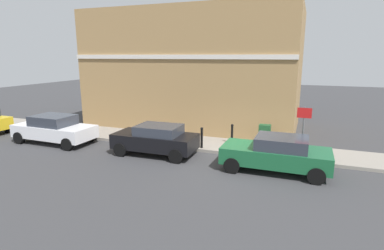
{
  "coord_description": "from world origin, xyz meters",
  "views": [
    {
      "loc": [
        -12.79,
        -2.6,
        4.59
      ],
      "look_at": [
        1.27,
        2.77,
        1.2
      ],
      "focal_mm": 28.88,
      "sensor_mm": 36.0,
      "label": 1
    }
  ],
  "objects_px": {
    "bollard_near_cabinet": "(232,133)",
    "bollard_far_kerb": "(202,137)",
    "car_black": "(156,139)",
    "car_white": "(54,129)",
    "street_sign": "(303,125)",
    "car_green": "(277,153)",
    "utility_cabinet": "(264,137)"
  },
  "relations": [
    {
      "from": "bollard_far_kerb",
      "to": "car_black",
      "type": "bearing_deg",
      "value": 126.14
    },
    {
      "from": "car_black",
      "to": "utility_cabinet",
      "type": "xyz_separation_m",
      "value": [
        2.49,
        -4.68,
        -0.08
      ]
    },
    {
      "from": "car_black",
      "to": "street_sign",
      "type": "height_order",
      "value": "street_sign"
    },
    {
      "from": "utility_cabinet",
      "to": "street_sign",
      "type": "distance_m",
      "value": 2.32
    },
    {
      "from": "car_white",
      "to": "bollard_far_kerb",
      "type": "distance_m",
      "value": 7.98
    },
    {
      "from": "bollard_far_kerb",
      "to": "car_green",
      "type": "bearing_deg",
      "value": -112.49
    },
    {
      "from": "car_black",
      "to": "car_white",
      "type": "relative_size",
      "value": 0.89
    },
    {
      "from": "bollard_near_cabinet",
      "to": "bollard_far_kerb",
      "type": "height_order",
      "value": "same"
    },
    {
      "from": "street_sign",
      "to": "car_black",
      "type": "bearing_deg",
      "value": 101.93
    },
    {
      "from": "car_white",
      "to": "utility_cabinet",
      "type": "relative_size",
      "value": 3.84
    },
    {
      "from": "utility_cabinet",
      "to": "car_green",
      "type": "bearing_deg",
      "value": -162.35
    },
    {
      "from": "utility_cabinet",
      "to": "bollard_near_cabinet",
      "type": "distance_m",
      "value": 1.66
    },
    {
      "from": "car_black",
      "to": "bollard_far_kerb",
      "type": "bearing_deg",
      "value": -144.92
    },
    {
      "from": "car_white",
      "to": "bollard_near_cabinet",
      "type": "distance_m",
      "value": 9.45
    },
    {
      "from": "car_black",
      "to": "bollard_near_cabinet",
      "type": "relative_size",
      "value": 3.79
    },
    {
      "from": "car_black",
      "to": "bollard_far_kerb",
      "type": "relative_size",
      "value": 3.79
    },
    {
      "from": "car_white",
      "to": "utility_cabinet",
      "type": "bearing_deg",
      "value": -165.36
    },
    {
      "from": "car_white",
      "to": "street_sign",
      "type": "xyz_separation_m",
      "value": [
        1.5,
        -12.47,
        0.89
      ]
    },
    {
      "from": "bollard_near_cabinet",
      "to": "car_black",
      "type": "bearing_deg",
      "value": 130.52
    },
    {
      "from": "utility_cabinet",
      "to": "bollard_far_kerb",
      "type": "height_order",
      "value": "utility_cabinet"
    },
    {
      "from": "bollard_near_cabinet",
      "to": "street_sign",
      "type": "relative_size",
      "value": 0.45
    },
    {
      "from": "street_sign",
      "to": "car_white",
      "type": "bearing_deg",
      "value": 96.87
    },
    {
      "from": "car_green",
      "to": "street_sign",
      "type": "relative_size",
      "value": 1.84
    },
    {
      "from": "street_sign",
      "to": "utility_cabinet",
      "type": "bearing_deg",
      "value": 57.54
    },
    {
      "from": "car_white",
      "to": "utility_cabinet",
      "type": "xyz_separation_m",
      "value": [
        2.63,
        -10.7,
        -0.09
      ]
    },
    {
      "from": "utility_cabinet",
      "to": "bollard_near_cabinet",
      "type": "xyz_separation_m",
      "value": [
        0.1,
        1.65,
        0.02
      ]
    },
    {
      "from": "car_green",
      "to": "bollard_near_cabinet",
      "type": "relative_size",
      "value": 4.08
    },
    {
      "from": "car_green",
      "to": "car_white",
      "type": "height_order",
      "value": "car_white"
    },
    {
      "from": "car_green",
      "to": "utility_cabinet",
      "type": "xyz_separation_m",
      "value": [
        2.7,
        0.86,
        -0.08
      ]
    },
    {
      "from": "bollard_far_kerb",
      "to": "street_sign",
      "type": "relative_size",
      "value": 0.45
    },
    {
      "from": "car_black",
      "to": "car_white",
      "type": "distance_m",
      "value": 6.02
    },
    {
      "from": "bollard_far_kerb",
      "to": "bollard_near_cabinet",
      "type": "bearing_deg",
      "value": -43.82
    }
  ]
}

